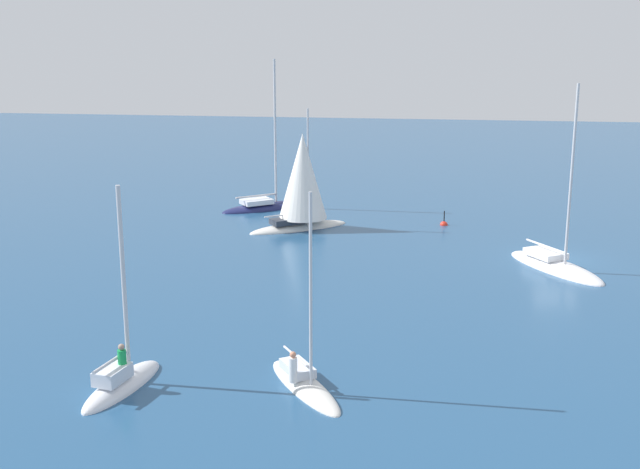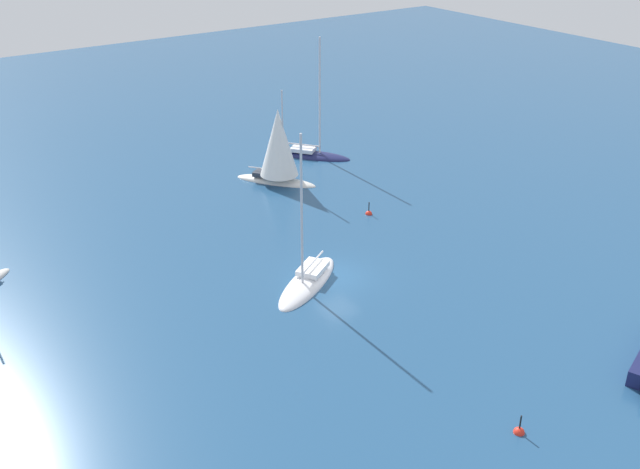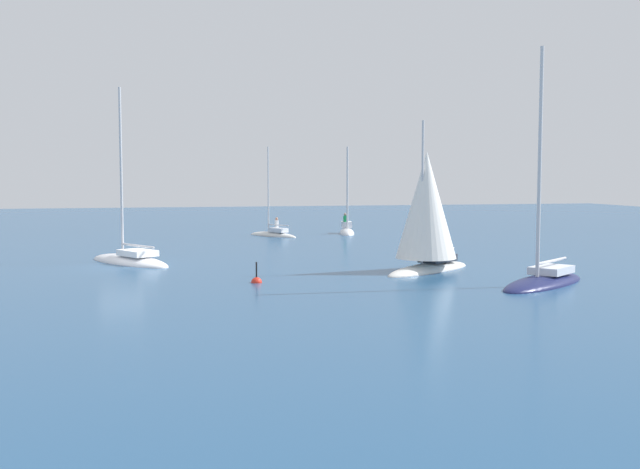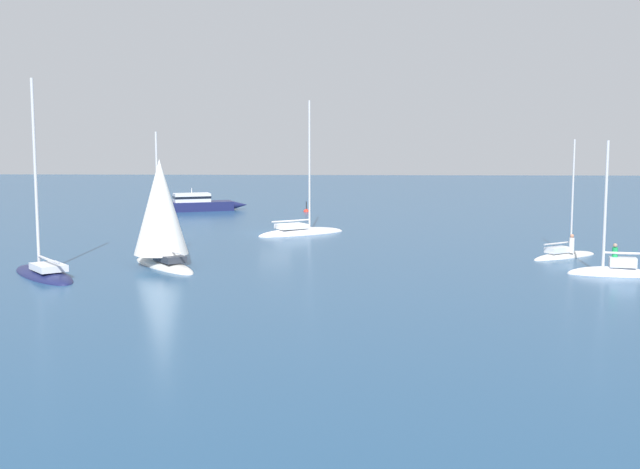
# 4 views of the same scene
# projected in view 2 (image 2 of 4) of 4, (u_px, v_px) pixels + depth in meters

# --- Properties ---
(ground_plane) EXTENTS (160.00, 160.00, 0.00)m
(ground_plane) POSITION_uv_depth(u_px,v_px,m) (337.00, 277.00, 48.03)
(ground_plane) COLOR navy
(sloop) EXTENTS (7.48, 5.86, 10.91)m
(sloop) POSITION_uv_depth(u_px,v_px,m) (308.00, 281.00, 47.23)
(sloop) COLOR white
(sloop) RESTS_ON ground
(sloop_1) EXTENTS (5.74, 6.91, 8.56)m
(sloop_1) POSITION_uv_depth(u_px,v_px,m) (278.00, 149.00, 61.48)
(sloop_1) COLOR silver
(sloop_1) RESTS_ON ground
(sloop_2) EXTENTS (6.26, 7.21, 11.60)m
(sloop_2) POSITION_uv_depth(u_px,v_px,m) (312.00, 155.00, 68.53)
(sloop_2) COLOR #191E4C
(sloop_2) RESTS_ON ground
(channel_buoy) EXTENTS (0.56, 0.56, 1.29)m
(channel_buoy) POSITION_uv_depth(u_px,v_px,m) (519.00, 432.00, 34.58)
(channel_buoy) COLOR red
(channel_buoy) RESTS_ON ground
(mooring_buoy) EXTENTS (0.54, 0.54, 1.28)m
(mooring_buoy) POSITION_uv_depth(u_px,v_px,m) (369.00, 214.00, 56.89)
(mooring_buoy) COLOR red
(mooring_buoy) RESTS_ON ground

